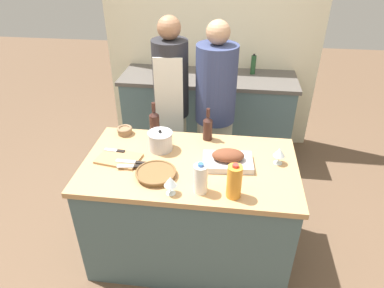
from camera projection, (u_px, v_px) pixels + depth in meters
The scene contains 23 objects.
ground_plane at pixel (190, 248), 2.86m from camera, with size 12.00×12.00×0.00m, color brown.
kitchen_island at pixel (190, 209), 2.63m from camera, with size 1.50×0.85×0.87m.
back_counter at pixel (207, 115), 3.89m from camera, with size 1.87×0.60×0.93m.
back_wall at pixel (212, 35), 3.75m from camera, with size 2.37×0.10×2.55m.
roasting_pan at pixel (228, 159), 2.36m from camera, with size 0.36×0.25×0.12m.
wicker_basket at pixel (156, 173), 2.26m from camera, with size 0.27×0.27×0.04m.
cutting_board at pixel (119, 159), 2.43m from camera, with size 0.33×0.24×0.02m.
stock_pot at pixel (160, 141), 2.52m from camera, with size 0.18×0.18×0.17m.
mixing_bowl at pixel (125, 130), 2.73m from camera, with size 0.12×0.12×0.06m.
juice_jug at pixel (234, 182), 2.05m from camera, with size 0.09×0.09×0.24m.
milk_jug at pixel (201, 179), 2.09m from camera, with size 0.09×0.09×0.21m.
wine_bottle_green at pixel (154, 123), 2.67m from camera, with size 0.08×0.08×0.28m.
wine_bottle_dark at pixel (208, 127), 2.62m from camera, with size 0.07×0.07×0.26m.
wine_glass_left at pixel (279, 152), 2.35m from camera, with size 0.08×0.08×0.13m.
wine_glass_right at pixel (170, 182), 2.08m from camera, with size 0.08×0.08×0.13m.
knife_chef at pixel (133, 162), 2.38m from camera, with size 0.23×0.04×0.01m.
knife_paring at pixel (131, 166), 2.33m from camera, with size 0.19×0.05×0.01m.
knife_bread at pixel (115, 150), 2.50m from camera, with size 0.16×0.04×0.01m.
condiment_bottle_tall at pixel (253, 65), 3.65m from camera, with size 0.05×0.05×0.22m.
condiment_bottle_short at pixel (155, 67), 3.66m from camera, with size 0.05×0.05×0.16m.
condiment_bottle_extra at pixel (165, 72), 3.56m from camera, with size 0.06×0.06×0.15m.
person_cook_aproned at pixel (171, 101), 3.10m from camera, with size 0.31×0.32×1.68m.
person_cook_guest at pixel (215, 107), 3.02m from camera, with size 0.35×0.35×1.67m.
Camera 1 is at (0.26, -1.94, 2.26)m, focal length 32.00 mm.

